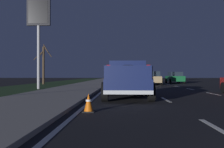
# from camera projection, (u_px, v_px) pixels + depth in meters

# --- Properties ---
(ground) EXTENTS (144.00, 144.00, 0.00)m
(ground) POSITION_uv_depth(u_px,v_px,m) (156.00, 85.00, 29.42)
(ground) COLOR black
(sidewalk_shoulder) EXTENTS (108.00, 4.00, 0.12)m
(sidewalk_shoulder) POSITION_uv_depth(u_px,v_px,m) (88.00, 85.00, 29.67)
(sidewalk_shoulder) COLOR gray
(sidewalk_shoulder) RESTS_ON ground
(grass_verge) EXTENTS (108.00, 6.00, 0.01)m
(grass_verge) POSITION_uv_depth(u_px,v_px,m) (43.00, 85.00, 29.85)
(grass_verge) COLOR #1E3819
(grass_verge) RESTS_ON ground
(lane_markings) EXTENTS (109.13, 7.04, 0.01)m
(lane_markings) POSITION_uv_depth(u_px,v_px,m) (128.00, 84.00, 33.32)
(lane_markings) COLOR silver
(lane_markings) RESTS_ON ground
(pickup_truck) EXTENTS (5.44, 2.32, 1.87)m
(pickup_truck) POSITION_uv_depth(u_px,v_px,m) (127.00, 78.00, 13.49)
(pickup_truck) COLOR #141E4C
(pickup_truck) RESTS_ON ground
(sedan_green) EXTENTS (4.44, 2.10, 1.54)m
(sedan_green) POSITION_uv_depth(u_px,v_px,m) (175.00, 77.00, 36.87)
(sedan_green) COLOR #14592D
(sedan_green) RESTS_ON ground
(sedan_silver) EXTENTS (4.43, 2.07, 1.54)m
(sedan_silver) POSITION_uv_depth(u_px,v_px,m) (126.00, 78.00, 31.17)
(sedan_silver) COLOR #B2B5BA
(sedan_silver) RESTS_ON ground
(sedan_tan) EXTENTS (4.44, 2.08, 1.54)m
(sedan_tan) POSITION_uv_depth(u_px,v_px,m) (152.00, 78.00, 31.40)
(sedan_tan) COLOR #9E845B
(sedan_tan) RESTS_ON ground
(gas_price_sign) EXTENTS (0.27, 1.90, 7.35)m
(gas_price_sign) POSITION_uv_depth(u_px,v_px,m) (39.00, 21.00, 21.90)
(gas_price_sign) COLOR #99999E
(gas_price_sign) RESTS_ON ground
(bare_tree_far) EXTENTS (0.86, 2.23, 4.90)m
(bare_tree_far) POSITION_uv_depth(u_px,v_px,m) (43.00, 64.00, 32.94)
(bare_tree_far) COLOR #423323
(bare_tree_far) RESTS_ON ground
(traffic_cone_near) EXTENTS (0.36, 0.36, 0.58)m
(traffic_cone_near) POSITION_uv_depth(u_px,v_px,m) (89.00, 103.00, 8.34)
(traffic_cone_near) COLOR black
(traffic_cone_near) RESTS_ON ground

